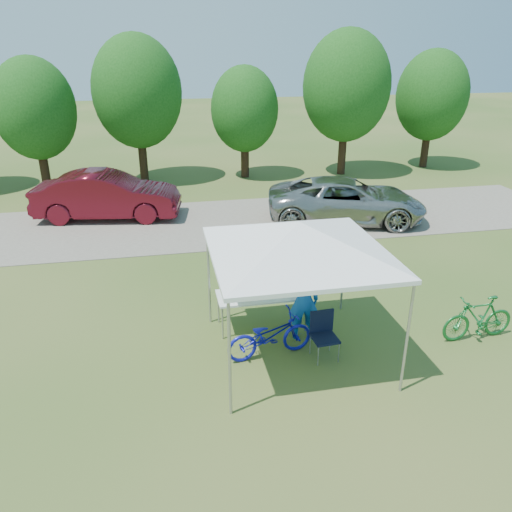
# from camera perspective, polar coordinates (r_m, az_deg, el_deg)

# --- Properties ---
(ground) EXTENTS (100.00, 100.00, 0.00)m
(ground) POSITION_cam_1_polar(r_m,az_deg,el_deg) (10.06, 4.45, -10.92)
(ground) COLOR #2D5119
(ground) RESTS_ON ground
(gravel_strip) EXTENTS (24.00, 5.00, 0.02)m
(gravel_strip) POSITION_cam_1_polar(r_m,az_deg,el_deg) (17.12, -2.64, 3.96)
(gravel_strip) COLOR gray
(gravel_strip) RESTS_ON ground
(canopy) EXTENTS (4.53, 4.53, 3.00)m
(canopy) POSITION_cam_1_polar(r_m,az_deg,el_deg) (8.85, 4.98, 3.45)
(canopy) COLOR #A5A5AA
(canopy) RESTS_ON ground
(treeline) EXTENTS (24.89, 4.28, 6.30)m
(treeline) POSITION_cam_1_polar(r_m,az_deg,el_deg) (22.24, -6.09, 17.61)
(treeline) COLOR #382314
(treeline) RESTS_ON ground
(folding_table) EXTENTS (1.89, 0.79, 0.78)m
(folding_table) POSITION_cam_1_polar(r_m,az_deg,el_deg) (10.51, 0.70, -4.57)
(folding_table) COLOR white
(folding_table) RESTS_ON ground
(folding_chair) EXTENTS (0.50, 0.52, 0.93)m
(folding_chair) POSITION_cam_1_polar(r_m,az_deg,el_deg) (9.76, 7.70, -8.44)
(folding_chair) COLOR black
(folding_chair) RESTS_ON ground
(cooler) EXTENTS (0.42, 0.29, 0.30)m
(cooler) POSITION_cam_1_polar(r_m,az_deg,el_deg) (10.36, -1.26, -3.79)
(cooler) COLOR white
(cooler) RESTS_ON folding_table
(ice_cream_cup) EXTENTS (0.09, 0.09, 0.07)m
(ice_cream_cup) POSITION_cam_1_polar(r_m,az_deg,el_deg) (10.54, 3.43, -4.07)
(ice_cream_cup) COLOR #DAEB37
(ice_cream_cup) RESTS_ON folding_table
(cyclist) EXTENTS (0.68, 0.50, 1.73)m
(cyclist) POSITION_cam_1_polar(r_m,az_deg,el_deg) (10.11, 5.47, -5.07)
(cyclist) COLOR blue
(cyclist) RESTS_ON ground
(bike_blue) EXTENTS (1.79, 0.86, 0.90)m
(bike_blue) POSITION_cam_1_polar(r_m,az_deg,el_deg) (9.71, 1.59, -9.06)
(bike_blue) COLOR #1418B6
(bike_blue) RESTS_ON ground
(bike_green) EXTENTS (1.59, 0.50, 0.95)m
(bike_green) POSITION_cam_1_polar(r_m,az_deg,el_deg) (11.18, 24.06, -6.50)
(bike_green) COLOR #16652B
(bike_green) RESTS_ON ground
(minivan) EXTENTS (5.69, 3.62, 1.46)m
(minivan) POSITION_cam_1_polar(r_m,az_deg,el_deg) (17.19, 10.29, 6.29)
(minivan) COLOR #A09F9B
(minivan) RESTS_ON gravel_strip
(sedan) EXTENTS (5.08, 2.42, 1.61)m
(sedan) POSITION_cam_1_polar(r_m,az_deg,el_deg) (17.96, -16.63, 6.66)
(sedan) COLOR #560E19
(sedan) RESTS_ON gravel_strip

